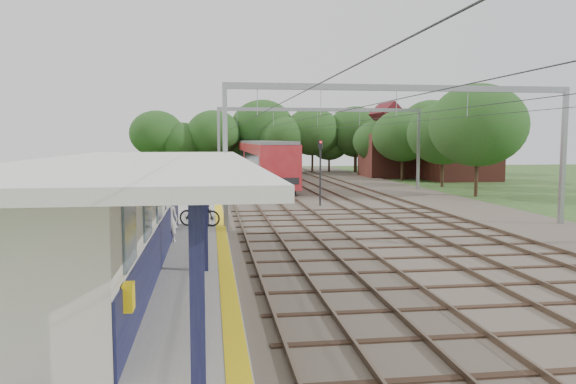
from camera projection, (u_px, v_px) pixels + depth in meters
ground at (475, 341)px, 12.23m from camera, size 160.00×160.00×0.00m
ballast_bed at (340, 197)px, 42.36m from camera, size 18.00×90.00×0.10m
platform at (170, 234)px, 25.00m from camera, size 5.00×52.00×0.35m
yellow_stripe at (221, 229)px, 25.29m from camera, size 0.45×52.00×0.01m
station_building at (109, 214)px, 17.73m from camera, size 3.41×18.00×3.40m
canopy at (140, 164)px, 16.75m from camera, size 6.40×20.00×3.44m
rail_tracks at (308, 196)px, 42.01m from camera, size 11.80×88.00×0.15m
catenary_system at (348, 122)px, 37.11m from camera, size 17.22×88.00×7.00m
tree_band at (289, 135)px, 68.63m from camera, size 31.72×30.88×8.82m
house_near at (461, 152)px, 60.18m from camera, size 7.00×6.12×7.89m
house_far at (398, 149)px, 65.40m from camera, size 8.00×6.12×8.66m
person at (170, 220)px, 22.11m from camera, size 0.71×0.53×1.77m
bicycle at (200, 214)px, 26.09m from camera, size 2.05×1.12×1.19m
train at (259, 159)px, 60.92m from camera, size 3.17×39.42×4.14m
signal_post at (320, 165)px, 36.22m from camera, size 0.34×0.31×4.33m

